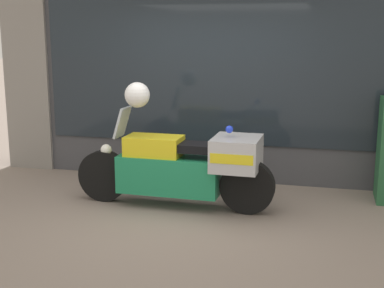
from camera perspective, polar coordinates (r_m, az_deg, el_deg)
name	(u,v)px	position (r m, az deg, el deg)	size (l,w,h in m)	color
ground_plane	(176,222)	(6.13, -1.74, -8.30)	(60.00, 60.00, 0.00)	gray
shop_building	(189,51)	(7.77, -0.33, 9.89)	(6.48, 0.55, 3.66)	#424247
window_display	(233,146)	(7.84, 4.37, -0.19)	(5.29, 0.30, 1.99)	slate
paramedic_motorcycle	(186,166)	(6.45, -0.68, -2.33)	(2.49, 0.64, 1.21)	black
white_helmet	(137,95)	(6.49, -5.86, 5.23)	(0.31, 0.31, 0.31)	white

